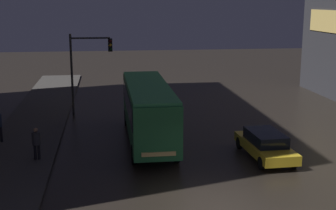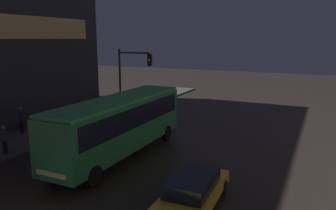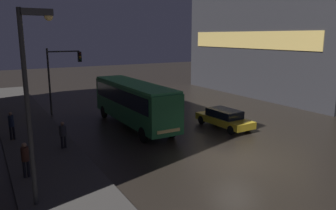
% 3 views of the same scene
% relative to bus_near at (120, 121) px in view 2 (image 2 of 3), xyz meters
% --- Properties ---
extents(sidewalk_left, '(4.00, 48.00, 0.15)m').
position_rel_bus_near_xyz_m(sidewalk_left, '(-7.04, 0.77, -1.98)').
color(sidewalk_left, '#3D3A38').
rests_on(sidewalk_left, ground).
extents(bus_near, '(2.42, 10.41, 3.34)m').
position_rel_bus_near_xyz_m(bus_near, '(0.00, 0.00, 0.00)').
color(bus_near, '#236B38').
rests_on(bus_near, ground).
extents(car_taxi, '(2.01, 4.82, 1.37)m').
position_rel_bus_near_xyz_m(car_taxi, '(5.74, -3.63, -1.34)').
color(car_taxi, gold).
rests_on(car_taxi, ground).
extents(pedestrian_near, '(0.51, 0.51, 1.63)m').
position_rel_bus_near_xyz_m(pedestrian_near, '(-5.87, -2.79, -0.92)').
color(pedestrian_near, black).
rests_on(pedestrian_near, sidewalk_left).
extents(pedestrian_far, '(0.47, 0.47, 1.84)m').
position_rel_bus_near_xyz_m(pedestrian_far, '(-8.37, 0.51, -0.83)').
color(pedestrian_far, black).
rests_on(pedestrian_far, sidewalk_left).
extents(traffic_light_main, '(2.95, 0.35, 5.73)m').
position_rel_bus_near_xyz_m(traffic_light_main, '(-3.66, 7.08, 1.82)').
color(traffic_light_main, '#2D2D2D').
rests_on(traffic_light_main, ground).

